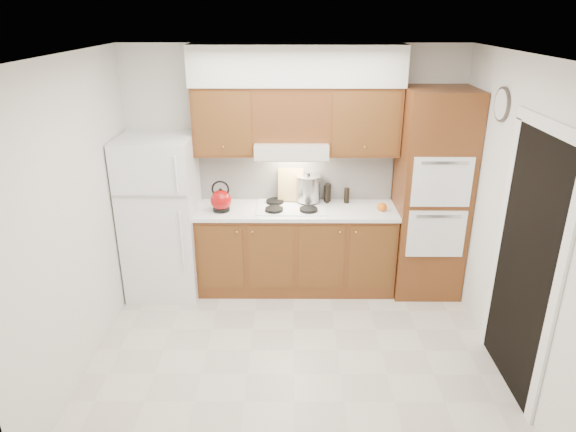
% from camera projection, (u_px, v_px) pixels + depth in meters
% --- Properties ---
extents(floor, '(3.60, 3.60, 0.00)m').
position_uv_depth(floor, '(294.00, 350.00, 4.71)').
color(floor, beige).
rests_on(floor, ground).
extents(ceiling, '(3.60, 3.60, 0.00)m').
position_uv_depth(ceiling, '(295.00, 55.00, 3.74)').
color(ceiling, white).
rests_on(ceiling, wall_back).
extents(wall_back, '(3.60, 0.02, 2.60)m').
position_uv_depth(wall_back, '(294.00, 168.00, 5.62)').
color(wall_back, silver).
rests_on(wall_back, floor).
extents(wall_left, '(0.02, 3.00, 2.60)m').
position_uv_depth(wall_left, '(77.00, 219.00, 4.23)').
color(wall_left, silver).
rests_on(wall_left, floor).
extents(wall_right, '(0.02, 3.00, 2.60)m').
position_uv_depth(wall_right, '(513.00, 220.00, 4.22)').
color(wall_right, silver).
rests_on(wall_right, floor).
extents(fridge, '(0.75, 0.72, 1.72)m').
position_uv_depth(fridge, '(162.00, 217.00, 5.45)').
color(fridge, white).
rests_on(fridge, floor).
extents(base_cabinets, '(2.11, 0.60, 0.90)m').
position_uv_depth(base_cabinets, '(296.00, 249.00, 5.66)').
color(base_cabinets, brown).
rests_on(base_cabinets, floor).
extents(countertop, '(2.13, 0.62, 0.04)m').
position_uv_depth(countertop, '(296.00, 210.00, 5.47)').
color(countertop, white).
rests_on(countertop, base_cabinets).
extents(backsplash, '(2.11, 0.03, 0.56)m').
position_uv_depth(backsplash, '(296.00, 175.00, 5.63)').
color(backsplash, white).
rests_on(backsplash, countertop).
extents(oven_cabinet, '(0.70, 0.65, 2.20)m').
position_uv_depth(oven_cabinet, '(431.00, 195.00, 5.38)').
color(oven_cabinet, brown).
rests_on(oven_cabinet, floor).
extents(upper_cab_left, '(0.63, 0.33, 0.70)m').
position_uv_depth(upper_cab_left, '(224.00, 120.00, 5.26)').
color(upper_cab_left, brown).
rests_on(upper_cab_left, wall_back).
extents(upper_cab_right, '(0.73, 0.33, 0.70)m').
position_uv_depth(upper_cab_right, '(364.00, 121.00, 5.25)').
color(upper_cab_right, brown).
rests_on(upper_cab_right, wall_back).
extents(range_hood, '(0.75, 0.45, 0.15)m').
position_uv_depth(range_hood, '(291.00, 148.00, 5.30)').
color(range_hood, silver).
rests_on(range_hood, wall_back).
extents(upper_cab_over_hood, '(0.75, 0.33, 0.55)m').
position_uv_depth(upper_cab_over_hood, '(292.00, 113.00, 5.23)').
color(upper_cab_over_hood, brown).
rests_on(upper_cab_over_hood, range_hood).
extents(soffit, '(2.13, 0.36, 0.40)m').
position_uv_depth(soffit, '(297.00, 65.00, 5.04)').
color(soffit, silver).
rests_on(soffit, wall_back).
extents(cooktop, '(0.74, 0.50, 0.01)m').
position_uv_depth(cooktop, '(291.00, 207.00, 5.48)').
color(cooktop, white).
rests_on(cooktop, countertop).
extents(doorway, '(0.02, 0.90, 2.10)m').
position_uv_depth(doorway, '(524.00, 267.00, 3.98)').
color(doorway, black).
rests_on(doorway, floor).
extents(wall_clock, '(0.02, 0.30, 0.30)m').
position_uv_depth(wall_clock, '(502.00, 104.00, 4.41)').
color(wall_clock, '#3F3833').
rests_on(wall_clock, wall_right).
extents(kettle, '(0.28, 0.28, 0.22)m').
position_uv_depth(kettle, '(221.00, 200.00, 5.35)').
color(kettle, maroon).
rests_on(kettle, countertop).
extents(cutting_board, '(0.28, 0.11, 0.36)m').
position_uv_depth(cutting_board, '(291.00, 185.00, 5.57)').
color(cutting_board, tan).
rests_on(cutting_board, countertop).
extents(stock_pot, '(0.33, 0.33, 0.27)m').
position_uv_depth(stock_pot, '(308.00, 188.00, 5.56)').
color(stock_pot, '#ACABB0').
rests_on(stock_pot, cooktop).
extents(condiment_a, '(0.06, 0.06, 0.20)m').
position_uv_depth(condiment_a, '(327.00, 194.00, 5.59)').
color(condiment_a, black).
rests_on(condiment_a, countertop).
extents(condiment_b, '(0.07, 0.07, 0.20)m').
position_uv_depth(condiment_b, '(328.00, 192.00, 5.64)').
color(condiment_b, black).
rests_on(condiment_b, countertop).
extents(condiment_c, '(0.07, 0.07, 0.17)m').
position_uv_depth(condiment_c, '(347.00, 196.00, 5.59)').
color(condiment_c, black).
rests_on(condiment_c, countertop).
extents(orange_near, '(0.11, 0.11, 0.09)m').
position_uv_depth(orange_near, '(383.00, 207.00, 5.37)').
color(orange_near, '#F84F0D').
rests_on(orange_near, countertop).
extents(orange_far, '(0.10, 0.10, 0.08)m').
position_uv_depth(orange_far, '(381.00, 207.00, 5.40)').
color(orange_far, orange).
rests_on(orange_far, countertop).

